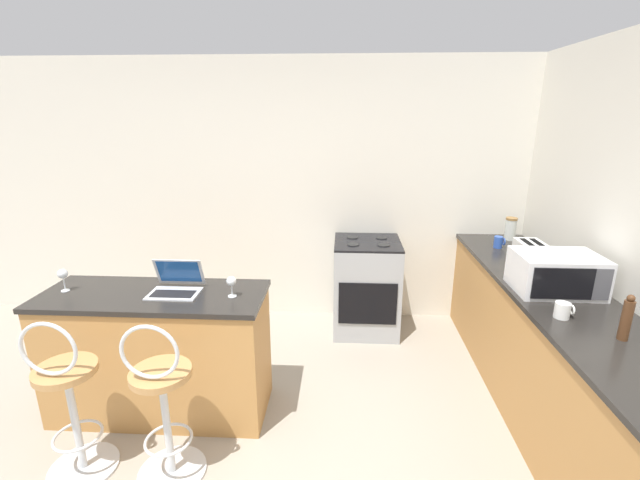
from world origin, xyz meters
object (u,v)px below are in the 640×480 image
bar_stool_far (163,405)px  microwave (556,273)px  pepper_mill (627,318)px  bar_stool_near (69,402)px  mug_white (563,310)px  wine_glass_short (231,282)px  wine_glass_tall (63,275)px  storage_jar (511,229)px  mug_blue (499,242)px  toaster (531,254)px  laptop (176,284)px  stove_range (366,286)px

bar_stool_far → microwave: size_ratio=1.93×
bar_stool_far → pepper_mill: bearing=3.1°
bar_stool_near → mug_white: bearing=7.5°
bar_stool_far → wine_glass_short: 0.82m
wine_glass_tall → storage_jar: bearing=22.3°
storage_jar → mug_blue: storage_jar is taller
pepper_mill → wine_glass_tall: 3.43m
bar_stool_near → wine_glass_tall: bearing=119.1°
toaster → wine_glass_short: (-2.21, -0.72, 0.01)m
mug_blue → wine_glass_short: bearing=-150.8°
laptop → mug_blue: laptop is taller
bar_stool_near → microwave: bearing=14.6°
toaster → wine_glass_short: 2.32m
wine_glass_short → pepper_mill: 2.28m
toaster → pepper_mill: 1.15m
bar_stool_near → stove_range: (1.79, 1.88, -0.03)m
mug_white → microwave: bearing=71.4°
bar_stool_far → pepper_mill: (2.51, 0.14, 0.55)m
storage_jar → bar_stool_near: bearing=-147.2°
toaster → stove_range: 1.49m
wine_glass_short → laptop: bearing=171.0°
laptop → toaster: size_ratio=1.11×
microwave → toaster: size_ratio=1.80×
laptop → storage_jar: bearing=27.1°
toaster → wine_glass_short: toaster is taller
toaster → wine_glass_tall: toaster is taller
toaster → pepper_mill: pepper_mill is taller
bar_stool_far → stove_range: bar_stool_far is taller
microwave → pepper_mill: microwave is taller
laptop → microwave: 2.57m
wine_glass_tall → pepper_mill: bearing=-7.7°
storage_jar → mug_white: bearing=-99.9°
mug_blue → microwave: bearing=-87.4°
mug_white → stove_range: bearing=125.5°
bar_stool_near → bar_stool_far: (0.55, 0.00, 0.00)m
bar_stool_far → wine_glass_tall: (-0.88, 0.60, 0.54)m
wine_glass_short → mug_blue: bearing=29.2°
bar_stool_far → laptop: laptop is taller
bar_stool_far → toaster: (2.49, 1.29, 0.52)m
bar_stool_far → bar_stool_near: bearing=180.0°
microwave → wine_glass_short: size_ratio=3.79×
stove_range → pepper_mill: 2.24m
wine_glass_tall → stove_range: bearing=31.3°
laptop → pepper_mill: bearing=-10.7°
storage_jar → wine_glass_short: size_ratio=1.52×
bar_stool_near → wine_glass_tall: 0.87m
toaster → stove_range: bearing=154.5°
bar_stool_near → stove_range: 2.60m
wine_glass_short → wine_glass_tall: size_ratio=0.89×
stove_range → mug_white: bearing=-54.5°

